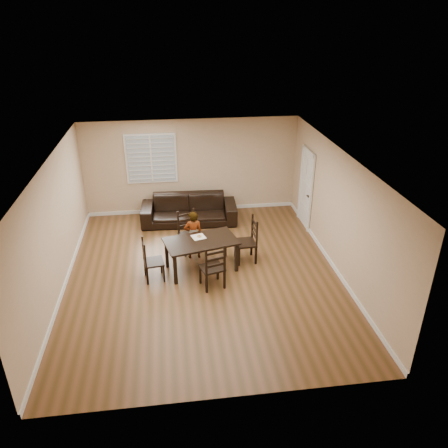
{
  "coord_description": "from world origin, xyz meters",
  "views": [
    {
      "loc": [
        -0.63,
        -8.27,
        5.35
      ],
      "look_at": [
        0.53,
        0.46,
        1.0
      ],
      "focal_mm": 35.0,
      "sensor_mm": 36.0,
      "label": 1
    }
  ],
  "objects_px": {
    "donut": "(199,236)",
    "dining_table": "(201,244)",
    "chair_right": "(251,241)",
    "chair_near": "(188,232)",
    "child": "(193,235)",
    "chair_far": "(214,270)",
    "sofa": "(189,209)",
    "chair_left": "(148,262)"
  },
  "relations": [
    {
      "from": "chair_left",
      "to": "chair_far",
      "type": "bearing_deg",
      "value": -120.47
    },
    {
      "from": "donut",
      "to": "sofa",
      "type": "height_order",
      "value": "donut"
    },
    {
      "from": "chair_far",
      "to": "child",
      "type": "height_order",
      "value": "child"
    },
    {
      "from": "chair_near",
      "to": "sofa",
      "type": "relative_size",
      "value": 0.4
    },
    {
      "from": "chair_right",
      "to": "child",
      "type": "distance_m",
      "value": 1.36
    },
    {
      "from": "chair_right",
      "to": "sofa",
      "type": "relative_size",
      "value": 0.42
    },
    {
      "from": "sofa",
      "to": "chair_left",
      "type": "bearing_deg",
      "value": -107.91
    },
    {
      "from": "sofa",
      "to": "chair_near",
      "type": "bearing_deg",
      "value": -91.82
    },
    {
      "from": "chair_near",
      "to": "chair_left",
      "type": "xyz_separation_m",
      "value": [
        -0.92,
        -1.25,
        -0.02
      ]
    },
    {
      "from": "chair_left",
      "to": "chair_right",
      "type": "bearing_deg",
      "value": -85.93
    },
    {
      "from": "chair_far",
      "to": "donut",
      "type": "xyz_separation_m",
      "value": [
        -0.23,
        1.0,
        0.29
      ]
    },
    {
      "from": "child",
      "to": "chair_right",
      "type": "bearing_deg",
      "value": 163.34
    },
    {
      "from": "donut",
      "to": "chair_far",
      "type": "bearing_deg",
      "value": -77.29
    },
    {
      "from": "dining_table",
      "to": "child",
      "type": "height_order",
      "value": "child"
    },
    {
      "from": "donut",
      "to": "child",
      "type": "bearing_deg",
      "value": 106.45
    },
    {
      "from": "dining_table",
      "to": "donut",
      "type": "height_order",
      "value": "donut"
    },
    {
      "from": "sofa",
      "to": "chair_far",
      "type": "bearing_deg",
      "value": -81.59
    },
    {
      "from": "chair_far",
      "to": "child",
      "type": "relative_size",
      "value": 0.87
    },
    {
      "from": "chair_near",
      "to": "child",
      "type": "bearing_deg",
      "value": -93.77
    },
    {
      "from": "dining_table",
      "to": "sofa",
      "type": "bearing_deg",
      "value": 79.34
    },
    {
      "from": "chair_near",
      "to": "donut",
      "type": "distance_m",
      "value": 0.89
    },
    {
      "from": "child",
      "to": "donut",
      "type": "relative_size",
      "value": 11.99
    },
    {
      "from": "dining_table",
      "to": "chair_right",
      "type": "height_order",
      "value": "chair_right"
    },
    {
      "from": "chair_near",
      "to": "child",
      "type": "xyz_separation_m",
      "value": [
        0.11,
        -0.43,
        0.13
      ]
    },
    {
      "from": "dining_table",
      "to": "chair_far",
      "type": "relative_size",
      "value": 1.68
    },
    {
      "from": "chair_left",
      "to": "sofa",
      "type": "bearing_deg",
      "value": -29.35
    },
    {
      "from": "donut",
      "to": "dining_table",
      "type": "bearing_deg",
      "value": -82.75
    },
    {
      "from": "chair_near",
      "to": "child",
      "type": "distance_m",
      "value": 0.46
    },
    {
      "from": "dining_table",
      "to": "chair_right",
      "type": "distance_m",
      "value": 1.23
    },
    {
      "from": "chair_right",
      "to": "child",
      "type": "height_order",
      "value": "child"
    },
    {
      "from": "dining_table",
      "to": "child",
      "type": "relative_size",
      "value": 1.46
    },
    {
      "from": "dining_table",
      "to": "sofa",
      "type": "height_order",
      "value": "sofa"
    },
    {
      "from": "chair_far",
      "to": "chair_right",
      "type": "relative_size",
      "value": 0.96
    },
    {
      "from": "sofa",
      "to": "child",
      "type": "bearing_deg",
      "value": -87.46
    },
    {
      "from": "chair_right",
      "to": "donut",
      "type": "height_order",
      "value": "chair_right"
    },
    {
      "from": "chair_left",
      "to": "chair_right",
      "type": "xyz_separation_m",
      "value": [
        2.36,
        0.54,
        0.05
      ]
    },
    {
      "from": "chair_far",
      "to": "donut",
      "type": "height_order",
      "value": "chair_far"
    },
    {
      "from": "chair_far",
      "to": "chair_left",
      "type": "xyz_separation_m",
      "value": [
        -1.38,
        0.55,
        -0.03
      ]
    },
    {
      "from": "chair_left",
      "to": "sofa",
      "type": "height_order",
      "value": "chair_left"
    },
    {
      "from": "chair_near",
      "to": "chair_far",
      "type": "xyz_separation_m",
      "value": [
        0.45,
        -1.8,
        0.01
      ]
    },
    {
      "from": "child",
      "to": "sofa",
      "type": "height_order",
      "value": "child"
    },
    {
      "from": "child",
      "to": "donut",
      "type": "height_order",
      "value": "child"
    }
  ]
}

